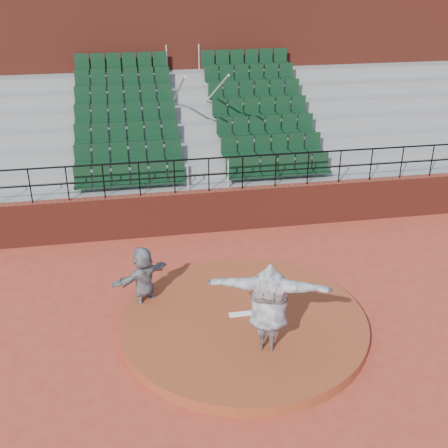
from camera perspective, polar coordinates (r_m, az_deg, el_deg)
The scene contains 9 objects.
ground at distance 12.85m, azimuth 2.00°, elevation -10.45°, with size 90.00×90.00×0.00m, color #AA3A26.
pitchers_mound at distance 12.77m, azimuth 2.01°, elevation -10.00°, with size 5.50×5.50×0.25m, color brown.
pitching_rubber at distance 12.81m, azimuth 1.88°, elevation -9.11°, with size 0.60×0.15×0.03m, color white.
boundary_wall at distance 16.79m, azimuth -1.51°, elevation 1.35°, with size 24.00×0.30×1.30m, color maroon.
wall_railing at distance 16.26m, azimuth -1.56°, elevation 5.78°, with size 24.04×0.05×1.03m.
seating_deck at distance 19.87m, azimuth -3.15°, elevation 7.72°, with size 24.00×5.97×4.63m.
press_box_facade at distance 23.18m, azimuth -4.58°, elevation 15.66°, with size 24.00×3.00×7.10m, color maroon.
pitcher at distance 11.34m, azimuth 4.54°, elevation -8.36°, with size 2.44×0.66×1.98m, color black.
fielder at distance 13.14m, azimuth -8.18°, elevation -5.55°, with size 1.51×0.48×1.63m, color black.
Camera 1 is at (-2.26, -10.12, 7.59)m, focal length 45.00 mm.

